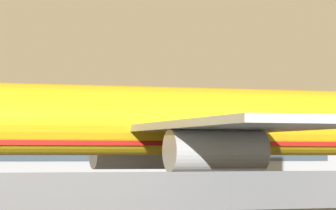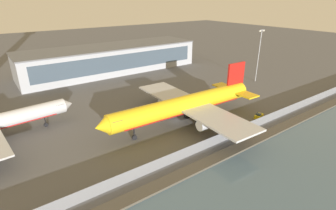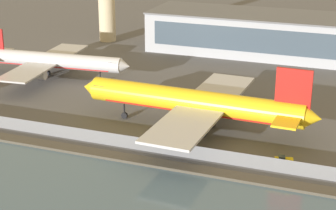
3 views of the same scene
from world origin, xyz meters
The scene contains 7 objects.
ground_plane centered at (0.00, 0.00, 0.00)m, with size 500.00×500.00×0.00m, color #565659.
shoreline_seawall centered at (0.00, -20.50, 0.25)m, with size 320.00×3.00×0.50m.
perimeter_fence centered at (0.00, -16.00, 1.29)m, with size 280.00×0.10×2.58m.
cargo_jet_yellow centered at (1.16, -2.87, 5.77)m, with size 50.46×43.01×15.11m.
baggage_tug centered at (20.53, -13.01, 0.81)m, with size 3.48×2.30×1.80m.
terminal_building centered at (8.37, 61.53, 6.05)m, with size 82.63×22.26×12.07m.
apron_light_mast_apron_west centered at (50.71, 10.91, 11.93)m, with size 3.20×0.40×21.29m.
Camera 2 is at (-41.96, -53.87, 33.37)m, focal length 28.00 mm.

